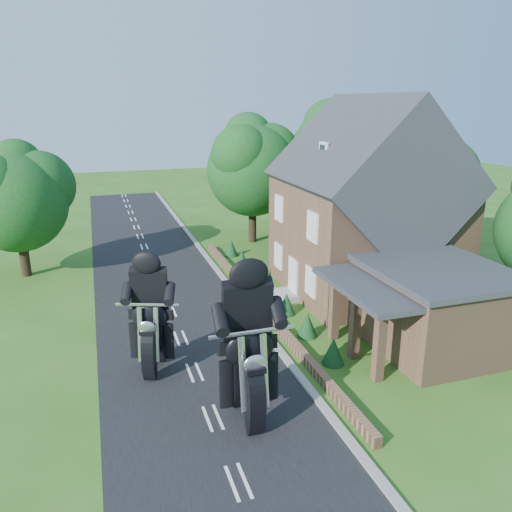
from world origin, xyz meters
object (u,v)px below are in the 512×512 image
object	(u,v)px
motorcycle_follow	(154,354)
motorcycle_lead	(248,398)
annex	(432,306)
house	(366,211)
garden_wall	(260,305)

from	to	relation	value
motorcycle_follow	motorcycle_lead	bearing A→B (deg)	141.76
annex	motorcycle_lead	world-z (taller)	annex
house	motorcycle_lead	world-z (taller)	house
motorcycle_lead	motorcycle_follow	world-z (taller)	motorcycle_lead
annex	motorcycle_follow	xyz separation A→B (m)	(-11.28, 1.38, -1.05)
motorcycle_lead	garden_wall	bearing A→B (deg)	-110.47
annex	motorcycle_lead	distance (m)	9.24
house	motorcycle_follow	bearing A→B (deg)	-155.52
garden_wall	motorcycle_follow	xyz separation A→B (m)	(-5.71, -4.42, 0.52)
garden_wall	house	xyz separation A→B (m)	(6.19, 1.00, 4.14)
motorcycle_lead	motorcycle_follow	distance (m)	4.72
motorcycle_follow	garden_wall	bearing A→B (deg)	-122.14
garden_wall	annex	xyz separation A→B (m)	(5.57, -5.80, 1.57)
house	motorcycle_follow	size ratio (longest dim) A/B	6.63
motorcycle_follow	annex	bearing A→B (deg)	-166.83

